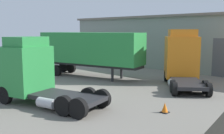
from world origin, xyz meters
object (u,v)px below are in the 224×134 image
tractor_unit_orange (182,59)px  traffic_cone (165,108)px  container_trailer_green (90,49)px  tractor_unit_green (32,72)px

tractor_unit_orange → traffic_cone: tractor_unit_orange is taller
container_trailer_green → tractor_unit_orange: size_ratio=1.62×
tractor_unit_green → container_trailer_green: container_trailer_green is taller
container_trailer_green → traffic_cone: 11.92m
tractor_unit_green → container_trailer_green: 9.04m
container_trailer_green → tractor_unit_orange: bearing=8.3°
tractor_unit_green → container_trailer_green: bearing=-78.1°
container_trailer_green → tractor_unit_green: bearing=-77.4°
tractor_unit_orange → container_trailer_green: bearing=73.3°
tractor_unit_orange → traffic_cone: (3.16, -7.38, -1.82)m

